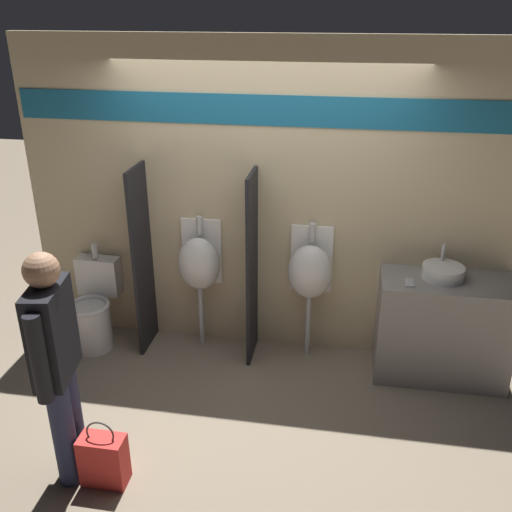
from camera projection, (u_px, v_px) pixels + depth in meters
name	position (u px, v px, depth m)	size (l,w,h in m)	color
ground_plane	(253.00, 377.00, 4.84)	(16.00, 16.00, 0.00)	gray
display_wall	(265.00, 202.00, 4.82)	(4.23, 0.07, 2.70)	beige
sink_counter	(442.00, 329.00, 4.70)	(1.06, 0.51, 0.89)	gray
sink_basin	(443.00, 272.00, 4.56)	(0.33, 0.33, 0.24)	white
cell_phone	(409.00, 283.00, 4.48)	(0.07, 0.14, 0.01)	#B7B7BC
divider_near_counter	(142.00, 261.00, 4.98)	(0.03, 0.42, 1.68)	black
divider_mid	(252.00, 269.00, 4.83)	(0.03, 0.42, 1.68)	black
urinal_near_counter	(199.00, 263.00, 5.00)	(0.38, 0.25, 1.22)	silver
urinal_far	(310.00, 271.00, 4.85)	(0.38, 0.25, 1.22)	silver
toilet	(93.00, 311.00, 5.19)	(0.39, 0.55, 0.93)	white
person_in_vest	(57.00, 361.00, 3.51)	(0.24, 0.56, 1.62)	#282D4C
shopping_bag	(104.00, 459.00, 3.72)	(0.30, 0.16, 0.49)	red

